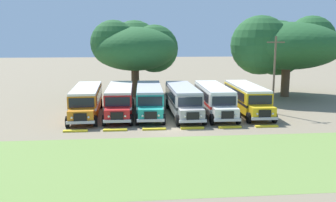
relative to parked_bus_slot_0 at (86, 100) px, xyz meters
The scene contains 17 objects.
ground_plane 10.06m from the parked_bus_slot_0, 36.10° to the right, with size 220.00×220.00×0.00m, color #84755B.
foreground_grass_strip 16.48m from the parked_bus_slot_0, 60.69° to the right, with size 80.00×11.04×0.01m, color olive.
parked_bus_slot_0 is the anchor object (origin of this frame).
parked_bus_slot_1 3.32m from the parked_bus_slot_0, ahead, with size 2.78×10.85×2.82m.
parked_bus_slot_2 6.29m from the parked_bus_slot_0, ahead, with size 2.91×10.87×2.82m.
parked_bus_slot_3 9.67m from the parked_bus_slot_0, ahead, with size 2.82×10.86×2.82m.
parked_bus_slot_4 12.89m from the parked_bus_slot_0, ahead, with size 2.78×10.85×2.82m.
parked_bus_slot_5 16.40m from the parked_bus_slot_0, ahead, with size 2.91×10.87×2.82m.
curb_wheelstop_0 6.63m from the parked_bus_slot_0, 91.42° to the right, with size 2.00×0.36×0.15m, color yellow.
curb_wheelstop_1 7.33m from the parked_bus_slot_0, 64.25° to the right, with size 2.00×0.36×0.15m, color yellow.
curb_wheelstop_2 9.21m from the parked_bus_slot_0, 45.30° to the right, with size 2.00×0.36×0.15m, color yellow.
curb_wheelstop_3 11.72m from the parked_bus_slot_0, 33.75° to the right, with size 2.00×0.36×0.15m, color yellow.
curb_wheelstop_4 14.54m from the parked_bus_slot_0, 26.52° to the right, with size 2.00×0.36×0.15m, color yellow.
curb_wheelstop_5 17.52m from the parked_bus_slot_0, 21.72° to the right, with size 2.00×0.36×0.15m, color yellow.
broad_shade_tree 13.51m from the parked_bus_slot_0, 66.50° to the left, with size 11.24×12.53×10.01m.
secondary_tree 26.68m from the parked_bus_slot_0, 21.99° to the left, with size 14.88×13.37×10.56m.
utility_pole 19.10m from the parked_bus_slot_0, ahead, with size 1.80×0.20×7.83m.
Camera 1 is at (-3.31, -30.21, 7.79)m, focal length 38.57 mm.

